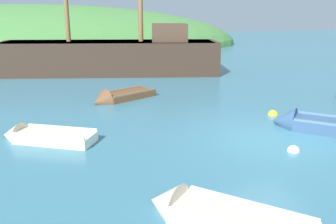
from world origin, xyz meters
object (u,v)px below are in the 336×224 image
(sailing_ship, at_px, (111,61))
(rowboat_near_dock, at_px, (325,127))
(rowboat_outer_left, at_px, (213,218))
(buoy_yellow, at_px, (273,115))
(rowboat_portside, at_px, (119,98))
(rowboat_center, at_px, (42,138))
(buoy_white, at_px, (293,151))

(sailing_ship, xyz_separation_m, rowboat_near_dock, (5.18, -13.81, -0.69))
(rowboat_outer_left, height_order, buoy_yellow, rowboat_outer_left)
(rowboat_portside, bearing_deg, sailing_ship, -123.39)
(rowboat_near_dock, relative_size, rowboat_center, 1.16)
(rowboat_center, height_order, rowboat_outer_left, rowboat_outer_left)
(rowboat_portside, height_order, rowboat_near_dock, rowboat_near_dock)
(rowboat_center, height_order, buoy_white, rowboat_center)
(rowboat_outer_left, xyz_separation_m, buoy_white, (3.66, 2.62, -0.09))
(buoy_yellow, bearing_deg, rowboat_near_dock, -75.90)
(rowboat_portside, distance_m, rowboat_center, 5.60)
(rowboat_outer_left, bearing_deg, buoy_yellow, -84.23)
(rowboat_near_dock, bearing_deg, rowboat_center, 33.63)
(rowboat_center, xyz_separation_m, rowboat_outer_left, (3.29, -5.59, -0.01))
(rowboat_near_dock, xyz_separation_m, buoy_yellow, (-0.56, 2.24, -0.14))
(rowboat_near_dock, bearing_deg, buoy_white, 74.61)
(rowboat_portside, xyz_separation_m, buoy_white, (3.82, -7.61, -0.09))
(sailing_ship, relative_size, rowboat_center, 5.35)
(buoy_white, bearing_deg, rowboat_outer_left, -144.46)
(rowboat_near_dock, distance_m, buoy_white, 2.43)
(rowboat_outer_left, relative_size, buoy_yellow, 7.79)
(rowboat_outer_left, distance_m, buoy_white, 4.50)
(buoy_yellow, bearing_deg, buoy_white, -114.10)
(rowboat_near_dock, bearing_deg, buoy_yellow, -31.29)
(buoy_white, height_order, buoy_yellow, buoy_yellow)
(sailing_ship, distance_m, rowboat_center, 12.68)
(rowboat_outer_left, bearing_deg, rowboat_portside, -42.73)
(rowboat_center, xyz_separation_m, buoy_yellow, (8.50, 0.48, -0.10))
(rowboat_center, bearing_deg, buoy_white, -173.48)
(rowboat_portside, relative_size, rowboat_near_dock, 0.91)
(sailing_ship, distance_m, rowboat_portside, 7.49)
(rowboat_portside, bearing_deg, rowboat_near_dock, 105.14)
(sailing_ship, height_order, rowboat_outer_left, sailing_ship)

